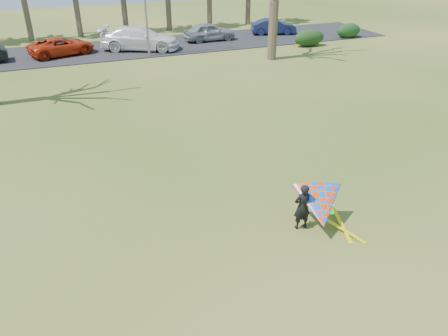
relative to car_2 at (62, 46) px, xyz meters
name	(u,v)px	position (x,y,z in m)	size (l,w,h in m)	color
ground	(248,228)	(3.89, -24.57, -0.71)	(100.00, 100.00, 0.00)	#245011
parking_strip	(115,49)	(3.89, 0.43, -0.68)	(46.00, 7.00, 0.06)	black
hedge_near	(309,38)	(18.52, -4.02, -0.06)	(2.60, 1.18, 1.30)	black
hedge_far	(349,31)	(23.31, -2.58, -0.09)	(2.23, 1.05, 1.24)	#133515
car_2	(62,46)	(0.00, 0.00, 0.00)	(2.15, 4.67, 1.30)	red
car_3	(140,38)	(5.71, -0.46, 0.21)	(2.41, 5.93, 1.72)	white
car_4	(209,32)	(11.74, 0.62, 0.08)	(1.71, 4.25, 1.45)	gray
car_5	(273,27)	(17.92, 1.01, 0.00)	(1.37, 3.93, 1.30)	#19224C
kite_flyer	(319,206)	(5.82, -25.36, 0.13)	(2.13, 2.39, 2.02)	black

